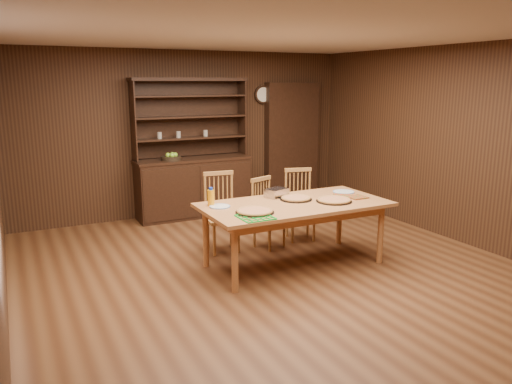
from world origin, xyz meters
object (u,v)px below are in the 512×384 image
china_hutch (193,179)px  chair_center (266,210)px  chair_right (299,202)px  dining_table (294,209)px  juice_bottle (211,197)px  chair_left (221,209)px

china_hutch → chair_center: size_ratio=2.39×
chair_center → chair_right: chair_right is taller
dining_table → juice_bottle: 0.98m
chair_center → juice_bottle: (-0.94, -0.45, 0.37)m
chair_right → juice_bottle: chair_right is taller
dining_table → chair_left: (-0.55, 0.89, -0.15)m
dining_table → juice_bottle: juice_bottle is taller
dining_table → juice_bottle: bearing=160.9°
dining_table → chair_left: bearing=121.6°
chair_left → chair_right: size_ratio=1.04×
chair_left → juice_bottle: 0.75m
chair_center → juice_bottle: size_ratio=4.31×
juice_bottle → chair_right: bearing=20.0°
dining_table → chair_left: chair_left is taller
juice_bottle → chair_left: bearing=58.0°
china_hutch → chair_left: bearing=-98.3°
dining_table → chair_right: chair_right is taller
chair_left → chair_center: chair_left is taller
juice_bottle → dining_table: bearing=-19.1°
chair_right → china_hutch: bearing=132.5°
china_hutch → juice_bottle: 2.40m
china_hutch → chair_right: (0.90, -1.75, -0.09)m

